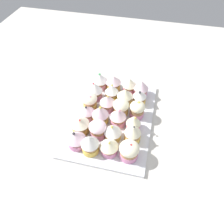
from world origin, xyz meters
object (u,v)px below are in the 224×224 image
object	(u,v)px
cupcake_11	(90,144)
cupcake_15	(118,117)
cupcake_21	(133,123)
cupcake_1	(95,91)
cupcake_17	(109,147)
cupcake_7	(112,92)
cupcake_13	(125,96)
cupcake_20	(137,109)
cupcake_23	(129,150)
cupcake_6	(113,82)
cupcake_3	(88,112)
cupcake_14	(121,107)
cupcake_10	(98,129)
cupcake_0	(100,80)
cupcake_12	(129,85)
cupcake_8	(107,103)
cupcake_16	(113,132)
cupcake_2	(90,101)
cupcake_4	(80,125)
cupcake_5	(76,139)
cupcake_9	(100,114)
cupcake_18	(141,88)
cupcake_19	(140,97)
baking_tray	(112,118)
cupcake_22	(133,133)

from	to	relation	value
cupcake_11	cupcake_15	world-z (taller)	cupcake_11
cupcake_15	cupcake_21	world-z (taller)	same
cupcake_1	cupcake_17	world-z (taller)	cupcake_1
cupcake_7	cupcake_13	xyz separation A→B (cm)	(1.45, 5.71, 0.15)
cupcake_7	cupcake_20	world-z (taller)	same
cupcake_21	cupcake_23	bearing A→B (deg)	2.30
cupcake_1	cupcake_6	xyz separation A→B (cm)	(-7.41, 6.02, -0.61)
cupcake_3	cupcake_14	xyz separation A→B (cm)	(-5.20, 11.82, 0.36)
cupcake_14	cupcake_15	distance (cm)	5.32
cupcake_6	cupcake_10	world-z (taller)	cupcake_6
cupcake_15	cupcake_0	bearing A→B (deg)	-147.06
cupcake_6	cupcake_23	world-z (taller)	same
cupcake_12	cupcake_17	size ratio (longest dim) A/B	1.07
cupcake_8	cupcake_16	size ratio (longest dim) A/B	0.95
cupcake_2	cupcake_4	distance (cm)	12.14
cupcake_5	cupcake_9	distance (cm)	13.21
cupcake_13	cupcake_20	xyz separation A→B (cm)	(5.64, 5.88, -0.21)
cupcake_0	cupcake_16	bearing A→B (deg)	24.56
cupcake_10	cupcake_20	world-z (taller)	cupcake_20
cupcake_2	cupcake_18	bearing A→B (deg)	122.33
cupcake_19	cupcake_0	bearing A→B (deg)	-108.02
baking_tray	cupcake_6	world-z (taller)	cupcake_6
cupcake_23	cupcake_10	bearing A→B (deg)	-116.03
cupcake_9	cupcake_22	bearing A→B (deg)	66.38
cupcake_6	cupcake_16	xyz separation A→B (cm)	(25.93, 5.76, 0.22)
cupcake_9	cupcake_10	xyz separation A→B (cm)	(6.57, 0.87, -0.49)
cupcake_19	cupcake_11	bearing A→B (deg)	-25.83
cupcake_9	cupcake_21	size ratio (longest dim) A/B	1.09
cupcake_13	cupcake_18	distance (cm)	8.53
cupcake_17	cupcake_9	bearing A→B (deg)	-152.74
cupcake_19	cupcake_20	distance (cm)	7.03
cupcake_11	cupcake_23	size ratio (longest dim) A/B	1.14
cupcake_2	cupcake_22	distance (cm)	22.51
baking_tray	cupcake_1	bearing A→B (deg)	-133.92
cupcake_6	cupcake_14	world-z (taller)	same
cupcake_9	cupcake_14	distance (cm)	8.83
cupcake_5	cupcake_6	xyz separation A→B (cm)	(-31.37, 5.75, 0.15)
cupcake_15	cupcake_2	bearing A→B (deg)	-114.00
cupcake_1	cupcake_5	xyz separation A→B (cm)	(23.96, 0.27, -0.76)
cupcake_11	cupcake_17	bearing A→B (deg)	97.59
cupcake_0	cupcake_2	distance (cm)	12.91
cupcake_3	cupcake_18	bearing A→B (deg)	134.17
cupcake_10	cupcake_15	size ratio (longest dim) A/B	0.91
cupcake_22	cupcake_14	bearing A→B (deg)	-150.63
baking_tray	cupcake_21	world-z (taller)	cupcake_21
cupcake_0	cupcake_3	size ratio (longest dim) A/B	1.15
cupcake_0	cupcake_8	size ratio (longest dim) A/B	1.03
cupcake_2	cupcake_12	bearing A→B (deg)	132.98
cupcake_4	cupcake_23	xyz separation A→B (cm)	(6.48, 18.95, -0.15)
cupcake_3	cupcake_12	world-z (taller)	cupcake_12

